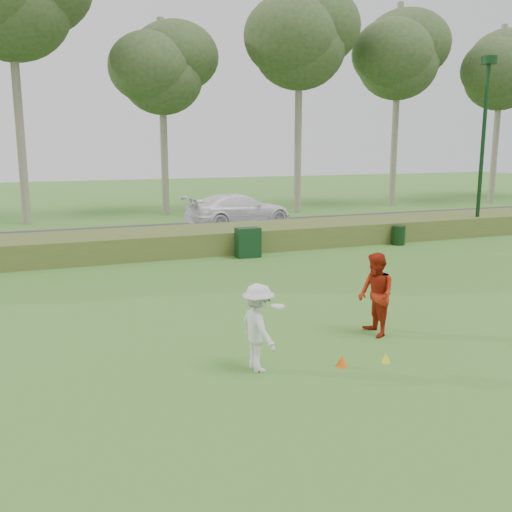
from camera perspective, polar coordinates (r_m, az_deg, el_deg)
name	(u,v)px	position (r m, az deg, el deg)	size (l,w,h in m)	color
ground	(324,350)	(12.41, 6.80, -9.28)	(120.00, 120.00, 0.00)	#387025
reed_strip	(184,241)	(23.23, -7.17, 1.52)	(80.00, 3.00, 0.90)	#4C5D25
park_road	(159,233)	(28.12, -9.66, 2.26)	(80.00, 6.00, 0.06)	#2D2D2D
lamp_post	(485,115)	(28.88, 21.93, 12.94)	(0.70, 0.70, 8.18)	black
tree_4	(162,70)	(35.79, -9.41, 17.92)	(6.24, 6.24, 11.50)	gray
tree_5	(299,39)	(36.75, 4.36, 20.81)	(7.28, 7.28, 14.00)	gray
tree_6	(398,56)	(41.78, 14.05, 18.83)	(7.02, 7.02, 13.50)	gray
tree_7	(501,71)	(45.94, 23.30, 16.61)	(6.50, 6.50, 12.50)	gray
player_white	(259,328)	(11.00, 0.26, -7.17)	(0.91, 1.16, 1.71)	silver
player_red	(376,295)	(13.22, 11.89, -3.81)	(0.93, 0.72, 1.91)	#9E1F0D
cone_orange	(342,361)	(11.52, 8.57, -10.32)	(0.23, 0.23, 0.25)	#FD580D
cone_yellow	(386,358)	(11.89, 12.86, -9.91)	(0.18, 0.18, 0.20)	yellow
utility_cabinet	(248,242)	(21.94, -0.81, 1.36)	(0.92, 0.57, 1.15)	black
trash_bin	(399,235)	(25.42, 14.07, 2.03)	(0.56, 0.56, 0.83)	black
car_right	(239,210)	(29.96, -1.72, 4.64)	(2.35, 5.77, 1.67)	white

